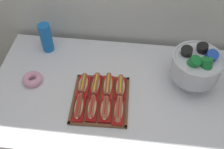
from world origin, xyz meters
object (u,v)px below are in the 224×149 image
Objects in this scene: cup_stack at (46,38)px; hot_dog_0 at (79,107)px; hot_dog_1 at (92,108)px; donut at (32,79)px; serving_tray at (100,100)px; hot_dog_6 at (108,86)px; hot_dog_4 at (83,85)px; hot_dog_2 at (105,109)px; hot_dog_7 at (120,87)px; punch_bowl at (196,65)px; hot_dog_3 at (119,110)px; buffet_table at (118,121)px; hot_dog_5 at (96,86)px.

hot_dog_0 is at bearing -56.97° from cup_stack.
cup_stack reaches higher than hot_dog_0.
hot_dog_1 is 0.44m from donut.
serving_tray is 2.03× the size of hot_dog_6.
donut is (-0.33, 0.02, -0.01)m from hot_dog_4.
hot_dog_2 is 0.18m from hot_dog_7.
punch_bowl is at bearing 10.53° from hot_dog_4.
hot_dog_0 reaches higher than hot_dog_3.
donut is (-0.33, 0.18, -0.01)m from hot_dog_0.
hot_dog_3 is (0.15, 0.01, -0.00)m from hot_dog_1.
serving_tray is 2.98× the size of donut.
donut reaches higher than buffet_table.
donut is at bearing -173.94° from punch_bowl.
hot_dog_6 is 0.56m from cup_stack.
hot_dog_0 reaches higher than hot_dog_5.
cup_stack is (-0.31, 0.32, 0.07)m from hot_dog_4.
cup_stack reaches higher than hot_dog_2.
hot_dog_7 is at bearing -0.93° from donut.
hot_dog_2 is at bearing -110.03° from buffet_table.
punch_bowl is (0.58, 0.12, 0.12)m from hot_dog_5.
hot_dog_2 is at bearing -20.14° from donut.
hot_dog_1 is (-0.14, -0.17, 0.39)m from buffet_table.
hot_dog_1 is at bearing -153.68° from punch_bowl.
punch_bowl is (0.42, 0.28, 0.12)m from hot_dog_3.
hot_dog_4 is at bearing -45.91° from cup_stack.
hot_dog_1 is at bearing -63.35° from hot_dog_4.
hot_dog_7 is (0.14, 0.17, 0.00)m from hot_dog_1.
buffet_table is 0.66m from donut.
hot_dog_5 is (-0.08, 0.16, -0.00)m from hot_dog_2.
serving_tray is at bearing -141.54° from hot_dog_7.
punch_bowl is at bearing 14.73° from hot_dog_7.
serving_tray is at bearing -140.03° from buffet_table.
hot_dog_3 is 0.18m from hot_dog_6.
hot_dog_3 is 0.61× the size of punch_bowl.
hot_dog_6 is at bearing 2.21° from hot_dog_4.
hot_dog_6 is (0.07, 0.00, 0.00)m from hot_dog_5.
serving_tray is 0.14m from hot_dog_7.
donut is at bearing 151.19° from hot_dog_0.
buffet_table is at bearing 1.51° from hot_dog_5.
hot_dog_1 reaches higher than donut.
hot_dog_1 is 0.08m from hot_dog_2.
hot_dog_3 is (0.07, 0.00, -0.00)m from hot_dog_2.
hot_dog_2 is at bearing 2.21° from hot_dog_1.
hot_dog_7 is 0.55m from donut.
hot_dog_4 reaches higher than buffet_table.
cup_stack is (-0.46, 0.31, 0.07)m from hot_dog_6.
hot_dog_6 is (-0.08, 0.16, 0.00)m from hot_dog_3.
hot_dog_7 is at bearing -30.08° from cup_stack.
hot_dog_0 and hot_dog_2 have the same top height.
hot_dog_4 is (-0.16, 0.16, -0.00)m from hot_dog_2.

